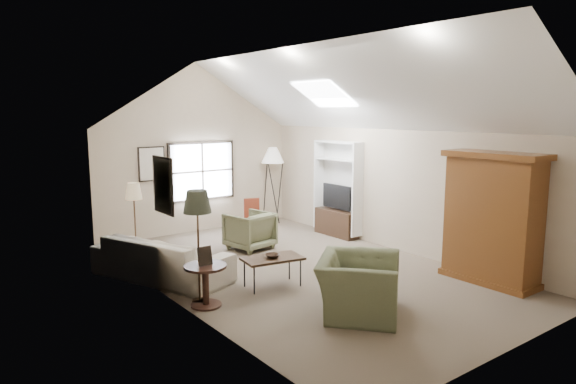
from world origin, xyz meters
TOP-DOWN VIEW (x-y plane):
  - room_shell at (0.00, 0.00)m, footprint 5.01×8.01m
  - window at (0.10, 3.96)m, footprint 1.72×0.08m
  - skylight at (1.30, 0.90)m, footprint 0.80×1.20m
  - wall_art at (-1.88, 1.94)m, footprint 1.97×3.71m
  - armoire at (2.18, -2.40)m, footprint 0.60×1.50m
  - tv_alcove at (2.34, 1.60)m, footprint 0.32×1.30m
  - media_console at (2.32, 1.60)m, footprint 0.34×1.18m
  - tv_panel at (2.32, 1.60)m, footprint 0.05×0.90m
  - sofa at (-2.20, 1.11)m, footprint 1.86×2.70m
  - armchair_near at (-0.59, -2.05)m, footprint 1.68×1.66m
  - armchair_far at (0.07, 1.84)m, footprint 0.98×1.00m
  - coffee_table at (-0.91, -0.39)m, footprint 1.05×0.70m
  - bowl at (-0.91, -0.39)m, footprint 0.27×0.27m
  - side_table at (-2.20, -0.49)m, footprint 0.82×0.82m
  - side_chair at (0.57, 2.46)m, footprint 0.46×0.46m
  - tripod_lamp at (2.00, 3.70)m, footprint 0.66×0.66m
  - dark_lamp at (-2.20, -0.29)m, footprint 0.55×0.55m
  - tan_lamp at (-2.20, 2.31)m, footprint 0.41×0.41m

SIDE VIEW (x-z plane):
  - coffee_table at x=-0.91m, z-range 0.00..0.50m
  - media_console at x=2.32m, z-range 0.00..0.60m
  - side_table at x=-2.20m, z-range 0.00..0.63m
  - sofa at x=-2.20m, z-range 0.00..0.73m
  - armchair_far at x=0.07m, z-range 0.00..0.78m
  - armchair_near at x=-0.59m, z-range 0.00..0.82m
  - side_chair at x=0.57m, z-range 0.00..0.92m
  - bowl at x=-0.91m, z-range 0.50..0.56m
  - tan_lamp at x=-2.20m, z-range 0.00..1.57m
  - dark_lamp at x=-2.20m, z-range 0.00..1.75m
  - tv_panel at x=2.32m, z-range 0.65..1.20m
  - tripod_lamp at x=2.00m, z-range 0.00..1.99m
  - armoire at x=2.18m, z-range 0.00..2.20m
  - tv_alcove at x=2.34m, z-range 0.10..2.20m
  - window at x=0.10m, z-range 0.74..2.16m
  - wall_art at x=-1.88m, z-range 1.29..2.17m
  - room_shell at x=0.00m, z-range 1.21..5.21m
  - skylight at x=1.30m, z-range 2.96..3.48m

